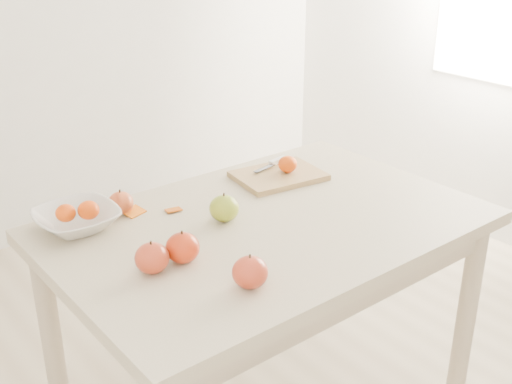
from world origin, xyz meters
TOP-DOWN VIEW (x-y plane):
  - table at (0.00, 0.00)m, footprint 1.20×0.80m
  - cutting_board at (0.23, 0.22)m, footprint 0.30×0.24m
  - board_tangerine at (0.26, 0.21)m, footprint 0.06×0.06m
  - fruit_bowl at (-0.44, 0.29)m, footprint 0.22×0.22m
  - bowl_tangerine_near at (-0.46, 0.30)m, footprint 0.06×0.06m
  - bowl_tangerine_far at (-0.41, 0.27)m, footprint 0.06×0.06m
  - orange_peel_a at (-0.27, 0.27)m, footprint 0.07×0.06m
  - orange_peel_b at (-0.17, 0.22)m, footprint 0.05×0.04m
  - paring_knife at (0.27, 0.29)m, footprint 0.17×0.06m
  - apple_green at (-0.09, 0.07)m, footprint 0.08×0.08m
  - apple_red_b at (-0.31, -0.05)m, footprint 0.09×0.09m
  - apple_red_a at (-0.30, 0.30)m, footprint 0.07×0.07m
  - apple_red_d at (-0.40, -0.05)m, footprint 0.08×0.08m
  - apple_red_c at (-0.25, -0.24)m, footprint 0.08×0.08m

SIDE VIEW (x-z plane):
  - table at x=0.00m, z-range 0.28..1.03m
  - orange_peel_a at x=-0.27m, z-range 0.75..0.76m
  - orange_peel_b at x=-0.17m, z-range 0.75..0.76m
  - cutting_board at x=0.23m, z-range 0.75..0.77m
  - paring_knife at x=0.27m, z-range 0.77..0.78m
  - fruit_bowl at x=-0.44m, z-range 0.75..0.80m
  - apple_red_a at x=-0.30m, z-range 0.75..0.82m
  - apple_red_d at x=-0.40m, z-range 0.75..0.83m
  - apple_green at x=-0.09m, z-range 0.75..0.83m
  - apple_red_c at x=-0.25m, z-range 0.75..0.83m
  - apple_red_b at x=-0.31m, z-range 0.75..0.83m
  - board_tangerine at x=0.26m, z-range 0.77..0.82m
  - bowl_tangerine_near at x=-0.46m, z-range 0.78..0.83m
  - bowl_tangerine_far at x=-0.41m, z-range 0.78..0.83m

